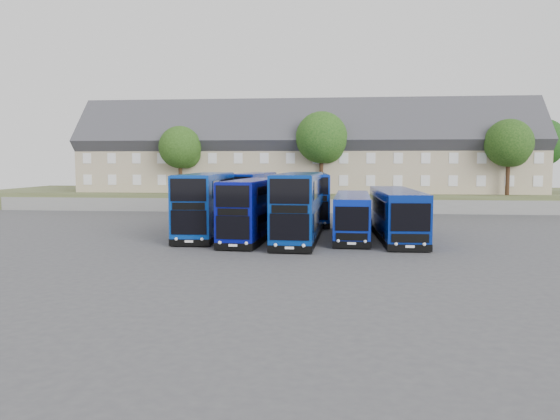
{
  "coord_description": "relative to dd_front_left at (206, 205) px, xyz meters",
  "views": [
    {
      "loc": [
        3.46,
        -35.76,
        5.53
      ],
      "look_at": [
        -0.31,
        2.09,
        2.2
      ],
      "focal_mm": 35.0,
      "sensor_mm": 36.0,
      "label": 1
    }
  ],
  "objects": [
    {
      "name": "dd_front_left",
      "position": [
        0.0,
        0.0,
        0.0
      ],
      "size": [
        3.17,
        11.8,
        4.65
      ],
      "rotation": [
        0.0,
        0.0,
        0.04
      ],
      "color": "#083497",
      "rests_on": "ground"
    },
    {
      "name": "tree_west",
      "position": [
        -7.68,
        20.65,
        4.76
      ],
      "size": [
        4.8,
        4.8,
        7.65
      ],
      "color": "#382314",
      "rests_on": "earth_bank"
    },
    {
      "name": "dd_front_right",
      "position": [
        7.17,
        -1.96,
        0.04
      ],
      "size": [
        3.12,
        11.96,
        4.72
      ],
      "rotation": [
        0.0,
        0.0,
        -0.03
      ],
      "color": "navy",
      "rests_on": "ground"
    },
    {
      "name": "coach_east_b",
      "position": [
        14.12,
        -0.18,
        -0.55
      ],
      "size": [
        3.02,
        13.0,
        3.54
      ],
      "rotation": [
        0.0,
        0.0,
        0.02
      ],
      "color": "navy",
      "rests_on": "ground"
    },
    {
      "name": "terrace_row",
      "position": [
        6.17,
        25.55,
        4.31
      ],
      "size": [
        54.0,
        10.4,
        11.2
      ],
      "color": "tan",
      "rests_on": "earth_bank"
    },
    {
      "name": "coach_east_a",
      "position": [
        10.97,
        0.12,
        -0.73
      ],
      "size": [
        2.87,
        11.71,
        3.18
      ],
      "rotation": [
        0.0,
        0.0,
        -0.04
      ],
      "color": "#0820A1",
      "rests_on": "ground"
    },
    {
      "name": "dd_rear_right",
      "position": [
        7.68,
        9.91,
        -0.08
      ],
      "size": [
        3.3,
        11.42,
        4.48
      ],
      "rotation": [
        0.0,
        0.0,
        0.06
      ],
      "color": "#0829A3",
      "rests_on": "ground"
    },
    {
      "name": "dd_front_mid",
      "position": [
        3.79,
        -1.88,
        -0.19
      ],
      "size": [
        3.23,
        10.89,
        4.27
      ],
      "rotation": [
        0.0,
        0.0,
        -0.07
      ],
      "color": "#070D81",
      "rests_on": "ground"
    },
    {
      "name": "tree_east",
      "position": [
        28.32,
        20.65,
        5.1
      ],
      "size": [
        5.12,
        5.12,
        8.16
      ],
      "color": "#382314",
      "rests_on": "earth_bank"
    },
    {
      "name": "retaining_wall",
      "position": [
        6.17,
        19.55,
        -1.54
      ],
      "size": [
        70.0,
        0.4,
        1.5
      ],
      "primitive_type": "cube",
      "color": "slate",
      "rests_on": "ground"
    },
    {
      "name": "tree_mid",
      "position": [
        8.32,
        21.15,
        5.78
      ],
      "size": [
        5.76,
        5.76,
        9.18
      ],
      "color": "#382314",
      "rests_on": "earth_bank"
    },
    {
      "name": "earth_bank",
      "position": [
        6.17,
        29.55,
        -1.29
      ],
      "size": [
        80.0,
        20.0,
        2.0
      ],
      "primitive_type": "cube",
      "color": "#4F532F",
      "rests_on": "ground"
    },
    {
      "name": "dd_rear_left",
      "position": [
        1.75,
        12.46,
        -0.1
      ],
      "size": [
        3.45,
        11.36,
        4.45
      ],
      "rotation": [
        0.0,
        0.0,
        -0.08
      ],
      "color": "navy",
      "rests_on": "ground"
    },
    {
      "name": "ground",
      "position": [
        6.17,
        -4.45,
        -2.29
      ],
      "size": [
        120.0,
        120.0,
        0.0
      ],
      "primitive_type": "plane",
      "color": "#424246",
      "rests_on": "ground"
    },
    {
      "name": "tree_far",
      "position": [
        34.32,
        27.65,
        5.44
      ],
      "size": [
        5.44,
        5.44,
        8.67
      ],
      "color": "#382314",
      "rests_on": "earth_bank"
    }
  ]
}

